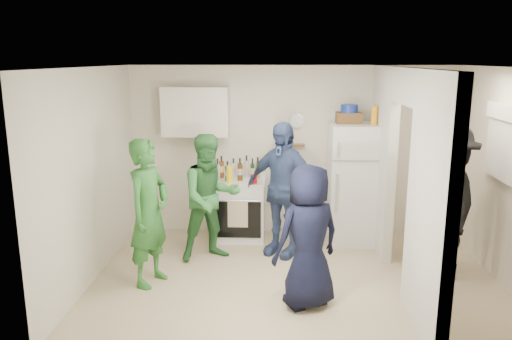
{
  "coord_description": "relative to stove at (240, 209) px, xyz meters",
  "views": [
    {
      "loc": [
        -0.21,
        -5.59,
        2.6
      ],
      "look_at": [
        -0.48,
        0.4,
        1.25
      ],
      "focal_mm": 35.0,
      "sensor_mm": 36.0,
      "label": 1
    }
  ],
  "objects": [
    {
      "name": "floor",
      "position": [
        0.77,
        -1.37,
        -0.44
      ],
      "size": [
        4.8,
        4.8,
        0.0
      ],
      "primitive_type": "plane",
      "color": "#C7B48C",
      "rests_on": "ground"
    },
    {
      "name": "wall_back",
      "position": [
        0.77,
        0.33,
        0.81
      ],
      "size": [
        4.8,
        0.0,
        4.8
      ],
      "primitive_type": "plane",
      "rotation": [
        1.57,
        0.0,
        0.0
      ],
      "color": "silver",
      "rests_on": "floor"
    },
    {
      "name": "wall_front",
      "position": [
        0.77,
        -3.07,
        0.81
      ],
      "size": [
        4.8,
        0.0,
        4.8
      ],
      "primitive_type": "plane",
      "rotation": [
        -1.57,
        0.0,
        0.0
      ],
      "color": "silver",
      "rests_on": "floor"
    },
    {
      "name": "wall_left",
      "position": [
        -1.63,
        -1.37,
        0.81
      ],
      "size": [
        0.0,
        3.4,
        3.4
      ],
      "primitive_type": "plane",
      "rotation": [
        1.57,
        0.0,
        1.57
      ],
      "color": "silver",
      "rests_on": "floor"
    },
    {
      "name": "wall_right",
      "position": [
        3.17,
        -1.37,
        0.81
      ],
      "size": [
        0.0,
        3.4,
        3.4
      ],
      "primitive_type": "plane",
      "rotation": [
        1.57,
        0.0,
        -1.57
      ],
      "color": "silver",
      "rests_on": "floor"
    },
    {
      "name": "ceiling",
      "position": [
        0.77,
        -1.37,
        2.06
      ],
      "size": [
        4.8,
        4.8,
        0.0
      ],
      "primitive_type": "plane",
      "rotation": [
        3.14,
        0.0,
        0.0
      ],
      "color": "white",
      "rests_on": "wall_back"
    },
    {
      "name": "partition_pier_back",
      "position": [
        1.97,
        -0.27,
        0.81
      ],
      "size": [
        0.12,
        1.2,
        2.5
      ],
      "primitive_type": "cube",
      "color": "silver",
      "rests_on": "floor"
    },
    {
      "name": "partition_pier_front",
      "position": [
        1.97,
        -2.47,
        0.81
      ],
      "size": [
        0.12,
        1.2,
        2.5
      ],
      "primitive_type": "cube",
      "color": "silver",
      "rests_on": "floor"
    },
    {
      "name": "partition_header",
      "position": [
        1.97,
        -1.37,
        1.86
      ],
      "size": [
        0.12,
        1.0,
        0.4
      ],
      "primitive_type": "cube",
      "color": "silver",
      "rests_on": "partition_pier_back"
    },
    {
      "name": "stove",
      "position": [
        0.0,
        0.0,
        0.0
      ],
      "size": [
        0.74,
        0.62,
        0.89
      ],
      "primitive_type": "cube",
      "color": "white",
      "rests_on": "floor"
    },
    {
      "name": "upper_cabinet",
      "position": [
        -0.63,
        0.15,
        1.41
      ],
      "size": [
        0.95,
        0.34,
        0.7
      ],
      "primitive_type": "cube",
      "color": "silver",
      "rests_on": "wall_back"
    },
    {
      "name": "fridge",
      "position": [
        1.63,
        -0.03,
        0.41
      ],
      "size": [
        0.7,
        0.68,
        1.71
      ],
      "primitive_type": "cube",
      "color": "white",
      "rests_on": "floor"
    },
    {
      "name": "wicker_basket",
      "position": [
        1.53,
        0.02,
        1.34
      ],
      "size": [
        0.35,
        0.25,
        0.15
      ],
      "primitive_type": "cube",
      "color": "brown",
      "rests_on": "fridge"
    },
    {
      "name": "blue_bowl",
      "position": [
        1.53,
        0.02,
        1.47
      ],
      "size": [
        0.24,
        0.24,
        0.11
      ],
      "primitive_type": "cylinder",
      "color": "navy",
      "rests_on": "wicker_basket"
    },
    {
      "name": "yellow_cup_stack_top",
      "position": [
        1.85,
        -0.13,
        1.39
      ],
      "size": [
        0.09,
        0.09,
        0.25
      ],
      "primitive_type": "cylinder",
      "color": "#FFA515",
      "rests_on": "fridge"
    },
    {
      "name": "wall_clock",
      "position": [
        0.82,
        0.31,
        1.26
      ],
      "size": [
        0.22,
        0.02,
        0.22
      ],
      "primitive_type": "cylinder",
      "rotation": [
        1.57,
        0.0,
        0.0
      ],
      "color": "white",
      "rests_on": "wall_back"
    },
    {
      "name": "spice_shelf",
      "position": [
        0.77,
        0.28,
        0.91
      ],
      "size": [
        0.35,
        0.08,
        0.03
      ],
      "primitive_type": "cube",
      "color": "olive",
      "rests_on": "wall_back"
    },
    {
      "name": "nook_window",
      "position": [
        3.15,
        -1.17,
        1.21
      ],
      "size": [
        0.03,
        0.7,
        0.8
      ],
      "primitive_type": "cube",
      "color": "black",
      "rests_on": "wall_right"
    },
    {
      "name": "nook_window_frame",
      "position": [
        3.13,
        -1.17,
        1.21
      ],
      "size": [
        0.04,
        0.76,
        0.86
      ],
      "primitive_type": "cube",
      "color": "white",
      "rests_on": "wall_right"
    },
    {
      "name": "nook_valance",
      "position": [
        3.11,
        -1.17,
        1.56
      ],
      "size": [
        0.04,
        0.82,
        0.18
      ],
      "primitive_type": "cube",
      "color": "white",
      "rests_on": "wall_right"
    },
    {
      "name": "yellow_cup_stack_stove",
      "position": [
        -0.12,
        -0.22,
        0.57
      ],
      "size": [
        0.09,
        0.09,
        0.25
      ],
      "primitive_type": "cylinder",
      "color": "yellow",
      "rests_on": "stove"
    },
    {
      "name": "red_cup",
      "position": [
        0.22,
        -0.2,
        0.5
      ],
      "size": [
        0.09,
        0.09,
        0.12
      ],
      "primitive_type": "cylinder",
      "color": "red",
      "rests_on": "stove"
    },
    {
      "name": "person_green_left",
      "position": [
        -0.92,
        -1.54,
        0.42
      ],
      "size": [
        0.61,
        0.73,
        1.72
      ],
      "primitive_type": "imported",
      "rotation": [
        0.0,
        0.0,
        1.2
      ],
      "color": "#317830",
      "rests_on": "floor"
    },
    {
      "name": "person_green_center",
      "position": [
        -0.32,
        -0.77,
        0.39
      ],
      "size": [
        1.0,
        0.91,
        1.66
      ],
      "primitive_type": "imported",
      "rotation": [
        0.0,
        0.0,
        0.44
      ],
      "color": "#33763F",
      "rests_on": "floor"
    },
    {
      "name": "person_denim",
      "position": [
        0.61,
        -0.57,
        0.46
      ],
      "size": [
        1.13,
        0.92,
        1.8
      ],
      "primitive_type": "imported",
      "rotation": [
        0.0,
        0.0,
        -0.54
      ],
      "color": "#3C4B83",
      "rests_on": "floor"
    },
    {
      "name": "person_navy",
      "position": [
        0.88,
        -2.01,
        0.33
      ],
      "size": [
        0.9,
        0.8,
        1.55
      ],
      "primitive_type": "imported",
      "rotation": [
        0.0,
        0.0,
        -2.63
      ],
      "color": "black",
      "rests_on": "floor"
    },
    {
      "name": "person_nook",
      "position": [
        2.55,
        -1.18,
        0.49
      ],
      "size": [
        0.74,
        1.23,
        1.87
      ],
      "primitive_type": "imported",
      "rotation": [
        0.0,
        0.0,
        -1.61
      ],
      "color": "black",
      "rests_on": "floor"
    },
    {
      "name": "bottle_a",
      "position": [
        -0.27,
        0.11,
        0.61
      ],
      "size": [
        0.07,
        0.07,
        0.32
      ],
      "primitive_type": "cylinder",
      "color": "brown",
      "rests_on": "stove"
    },
    {
      "name": "bottle_b",
      "position": [
        -0.16,
        -0.08,
        0.59
      ],
      "size": [
        0.07,
        0.07,
        0.29
      ],
      "primitive_type": "cylinder",
      "color": "#194D1D",
      "rests_on": "stove"
    },
    {
      "name": "bottle_c",
      "position": [
        -0.1,
        0.13,
        0.59
      ],
      "size": [
        0.06,
        0.06,
        0.28
      ],
      "primitive_type": "cylinder",
      "color": "silver",
      "rests_on": "stove"
    },
    {
      "name": "bottle_d",
      "position": [
        0.01,
        -0.05,
        0.61
      ],
      "size": [
        0.07,
        0.07,
        0.33
      ],
      "primitive_type": "cylinder",
      "color": "#4F330D",
      "rests_on": "stove"
    },
    {
      "name": "bottle_e",
      "position": [
        0.09,
        0.19,
        0.6
      ],
      "size": [
        0.07,
        0.07,
        0.32
      ],
      "primitive_type": "cylinder",
      "color": "#AFB9C2",
      "rests_on": "stove"
    },
    {
      "name": "bottle_f",
      "position": [
        0.19,
        0.01,
        0.6
      ],
      "size": [
        0.06,
        0.06,
        0.31
      ],
      "primitive_type": "cylinder",
      "color": "#153A20",
      "rests_on": "stove"
    },
    {
      "name": "bottle_g",
      "position": [
        0.26,
        0.12,
        0.6
      ],
      "size": [
        0.07,
        0.07,
        0.31
      ],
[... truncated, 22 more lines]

